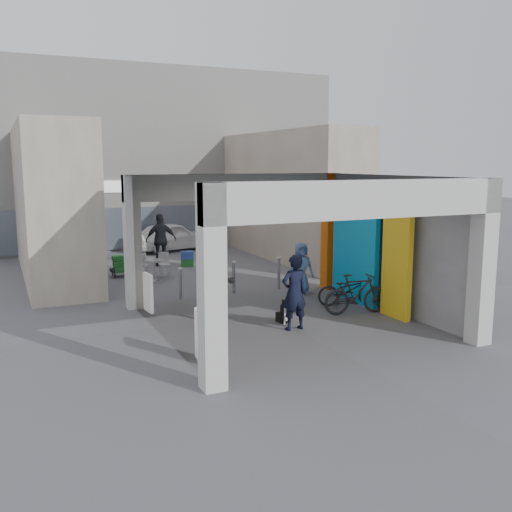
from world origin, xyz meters
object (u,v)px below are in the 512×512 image
produce_stand (127,268)px  man_with_dog (294,292)px  cafe_set (150,271)px  man_back_turned (217,284)px  bicycle_front (348,290)px  border_collie (284,313)px  man_crates (161,240)px  bicycle_rear (356,294)px  man_elderly (301,268)px  white_van (172,236)px

produce_stand → man_with_dog: bearing=-57.0°
cafe_set → produce_stand: bearing=122.0°
man_with_dog → man_back_turned: man_back_turned is taller
produce_stand → bicycle_front: 7.97m
border_collie → man_crates: bearing=90.5°
produce_stand → border_collie: produce_stand is taller
bicycle_front → bicycle_rear: size_ratio=0.96×
man_elderly → man_with_dog: bearing=-114.4°
man_crates → produce_stand: bearing=44.3°
cafe_set → produce_stand: 1.07m
produce_stand → man_back_turned: size_ratio=0.57×
man_back_turned → border_collie: bearing=-14.2°
produce_stand → man_crates: (1.59, 1.42, 0.70)m
man_elderly → man_back_turned: bearing=-143.9°
man_back_turned → man_crates: (0.78, 7.96, 0.05)m
man_elderly → white_van: bearing=103.7°
produce_stand → white_van: 5.74m
border_collie → white_van: white_van is taller
cafe_set → border_collie: 6.61m
man_with_dog → bicycle_front: (2.39, 1.37, -0.44)m
man_back_turned → man_elderly: (3.34, 1.86, -0.18)m
man_back_turned → white_van: man_back_turned is taller
bicycle_rear → cafe_set: bearing=39.7°
border_collie → man_back_turned: (-1.43, 0.76, 0.68)m
man_back_turned → man_elderly: size_ratio=1.24×
produce_stand → border_collie: bearing=-55.5°
man_elderly → man_crates: size_ratio=0.77×
man_elderly → white_van: man_elderly is taller
cafe_set → bicycle_front: bicycle_front is taller
man_with_dog → man_back_turned: 1.93m
cafe_set → bicycle_front: size_ratio=0.83×
produce_stand → man_with_dog: size_ratio=0.60×
border_collie → man_back_turned: 1.76m
man_crates → white_van: 3.75m
produce_stand → man_elderly: (4.15, -4.68, 0.47)m
bicycle_front → white_van: white_van is taller
produce_stand → bicycle_rear: (4.29, -7.32, 0.25)m
man_with_dog → man_elderly: man_with_dog is taller
bicycle_rear → white_van: white_van is taller
white_van → man_with_dog: bearing=162.9°
man_with_dog → man_elderly: bearing=-124.1°
man_back_turned → bicycle_front: bearing=14.2°
man_crates → white_van: size_ratio=0.53×
man_back_turned → man_elderly: man_back_turned is taller
man_elderly → bicycle_front: man_elderly is taller
bicycle_front → white_van: (-1.57, 11.39, 0.19)m
man_back_turned → bicycle_rear: size_ratio=1.07×
border_collie → bicycle_rear: (2.05, -0.02, 0.28)m
cafe_set → man_back_turned: 5.67m
cafe_set → man_crates: size_ratio=0.71×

